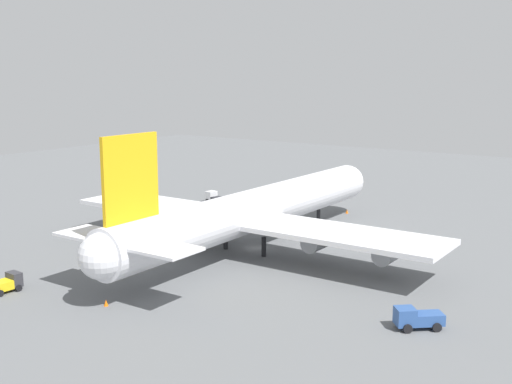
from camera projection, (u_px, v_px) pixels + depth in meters
ground_plane at (256, 248)px, 98.42m from camera, size 271.59×271.59×0.00m
cargo_airplane at (255, 210)px, 97.07m from camera, size 67.90×61.55×19.69m
baggage_tug at (214, 197)px, 133.00m from camera, size 3.00×4.59×2.35m
pushback_tractor at (417, 318)px, 66.98m from camera, size 4.86×5.18×2.36m
catering_truck at (6, 283)px, 78.45m from camera, size 4.13×2.68×2.21m
safety_cone_nose at (347, 211)px, 122.87m from camera, size 0.55×0.55×0.79m
safety_cone_tail at (106, 303)px, 73.70m from camera, size 0.53×0.53×0.76m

